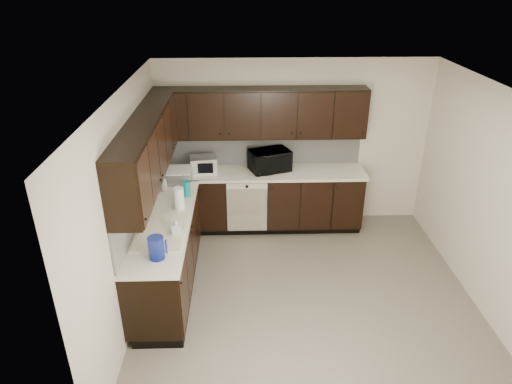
# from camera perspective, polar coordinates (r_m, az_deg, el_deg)

# --- Properties ---
(floor) EXTENTS (4.00, 4.00, 0.00)m
(floor) POSITION_cam_1_polar(r_m,az_deg,el_deg) (5.73, 6.28, -12.87)
(floor) COLOR gray
(floor) RESTS_ON ground
(ceiling) EXTENTS (4.00, 4.00, 0.00)m
(ceiling) POSITION_cam_1_polar(r_m,az_deg,el_deg) (4.60, 7.81, 12.15)
(ceiling) COLOR white
(ceiling) RESTS_ON wall_back
(wall_back) EXTENTS (4.00, 0.02, 2.50)m
(wall_back) POSITION_cam_1_polar(r_m,az_deg,el_deg) (6.86, 4.65, 6.06)
(wall_back) COLOR beige
(wall_back) RESTS_ON floor
(wall_left) EXTENTS (0.02, 4.00, 2.50)m
(wall_left) POSITION_cam_1_polar(r_m,az_deg,el_deg) (5.15, -15.65, -2.01)
(wall_left) COLOR beige
(wall_left) RESTS_ON floor
(wall_right) EXTENTS (0.02, 4.00, 2.50)m
(wall_right) POSITION_cam_1_polar(r_m,az_deg,el_deg) (5.70, 27.29, -1.29)
(wall_right) COLOR beige
(wall_right) RESTS_ON floor
(wall_front) EXTENTS (4.00, 0.02, 2.50)m
(wall_front) POSITION_cam_1_polar(r_m,az_deg,el_deg) (3.44, 11.79, -17.48)
(wall_front) COLOR beige
(wall_front) RESTS_ON floor
(lower_cabinets) EXTENTS (3.00, 2.80, 0.90)m
(lower_cabinets) POSITION_cam_1_polar(r_m,az_deg,el_deg) (6.37, -3.85, -3.88)
(lower_cabinets) COLOR black
(lower_cabinets) RESTS_ON floor
(countertop) EXTENTS (3.03, 2.83, 0.04)m
(countertop) POSITION_cam_1_polar(r_m,az_deg,el_deg) (6.13, -4.01, 0.21)
(countertop) COLOR #EDE7CE
(countertop) RESTS_ON lower_cabinets
(backsplash) EXTENTS (3.00, 2.80, 0.48)m
(backsplash) POSITION_cam_1_polar(r_m,az_deg,el_deg) (6.23, -5.95, 3.19)
(backsplash) COLOR #B2B2AE
(backsplash) RESTS_ON countertop
(upper_cabinets) EXTENTS (3.00, 2.80, 0.70)m
(upper_cabinets) POSITION_cam_1_polar(r_m,az_deg,el_deg) (5.91, -5.16, 8.04)
(upper_cabinets) COLOR black
(upper_cabinets) RESTS_ON wall_back
(dishwasher) EXTENTS (0.58, 0.04, 0.78)m
(dishwasher) POSITION_cam_1_polar(r_m,az_deg,el_deg) (6.57, -1.13, -1.53)
(dishwasher) COLOR beige
(dishwasher) RESTS_ON lower_cabinets
(sink) EXTENTS (0.54, 0.82, 0.42)m
(sink) POSITION_cam_1_polar(r_m,az_deg,el_deg) (5.25, -11.80, -5.61)
(sink) COLOR beige
(sink) RESTS_ON countertop
(microwave) EXTENTS (0.66, 0.56, 0.31)m
(microwave) POSITION_cam_1_polar(r_m,az_deg,el_deg) (6.63, 1.70, 3.97)
(microwave) COLOR black
(microwave) RESTS_ON countertop
(soap_bottle_a) EXTENTS (0.09, 0.10, 0.21)m
(soap_bottle_a) POSITION_cam_1_polar(r_m,az_deg,el_deg) (5.10, -9.94, -4.27)
(soap_bottle_a) COLOR gray
(soap_bottle_a) RESTS_ON countertop
(soap_bottle_b) EXTENTS (0.10, 0.10, 0.22)m
(soap_bottle_b) POSITION_cam_1_polar(r_m,az_deg,el_deg) (6.15, -11.45, 1.12)
(soap_bottle_b) COLOR gray
(soap_bottle_b) RESTS_ON countertop
(toaster_oven) EXTENTS (0.41, 0.33, 0.23)m
(toaster_oven) POSITION_cam_1_polar(r_m,az_deg,el_deg) (6.63, -6.59, 3.44)
(toaster_oven) COLOR silver
(toaster_oven) RESTS_ON countertop
(storage_bin) EXTENTS (0.49, 0.37, 0.18)m
(storage_bin) POSITION_cam_1_polar(r_m,az_deg,el_deg) (6.38, -10.21, 1.98)
(storage_bin) COLOR silver
(storage_bin) RESTS_ON countertop
(blue_pitcher) EXTENTS (0.18, 0.18, 0.24)m
(blue_pitcher) POSITION_cam_1_polar(r_m,az_deg,el_deg) (4.74, -12.36, -6.84)
(blue_pitcher) COLOR navy
(blue_pitcher) RESTS_ON countertop
(teal_tumbler) EXTENTS (0.10, 0.10, 0.21)m
(teal_tumbler) POSITION_cam_1_polar(r_m,az_deg,el_deg) (5.94, -8.67, 0.38)
(teal_tumbler) COLOR #0D8894
(teal_tumbler) RESTS_ON countertop
(paper_towel_roll) EXTENTS (0.16, 0.16, 0.28)m
(paper_towel_roll) POSITION_cam_1_polar(r_m,az_deg,el_deg) (5.63, -9.60, -0.80)
(paper_towel_roll) COLOR white
(paper_towel_roll) RESTS_ON countertop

